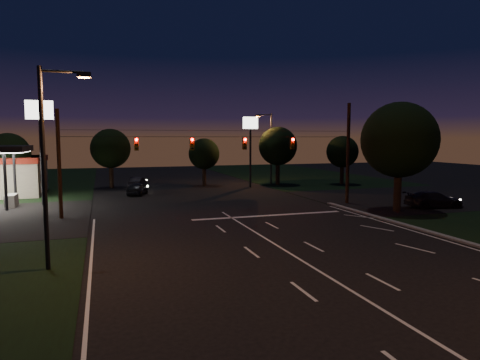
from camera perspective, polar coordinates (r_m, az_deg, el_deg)
name	(u,v)px	position (r m, az deg, el deg)	size (l,w,h in m)	color
ground	(300,259)	(21.42, 7.98, -10.44)	(140.00, 140.00, 0.00)	black
cross_street_right	(412,198)	(45.49, 21.95, -2.24)	(20.00, 16.00, 0.02)	black
edge_line_left	(85,345)	(13.82, -20.02, -20.02)	(0.14, 40.00, 0.01)	silver
center_line	(374,305)	(16.53, 17.47, -15.57)	(0.14, 40.00, 0.01)	silver
stop_bar	(269,215)	(32.86, 3.88, -4.73)	(12.00, 0.50, 0.01)	silver
utility_pole_right	(347,203)	(40.00, 14.04, -3.03)	(0.30, 0.30, 9.00)	black
utility_pole_left	(61,219)	(34.12, -22.72, -4.79)	(0.28, 0.28, 8.00)	black
signal_span	(219,143)	(34.66, -2.83, 4.95)	(24.00, 0.40, 1.56)	black
pole_sign_left_near	(40,125)	(40.79, -25.12, 6.60)	(2.20, 0.30, 9.10)	black
pole_sign_right	(250,135)	(51.40, 1.40, 6.00)	(1.80, 0.30, 8.40)	black
street_light_left	(50,153)	(20.60, -24.05, 3.28)	(2.20, 0.35, 9.00)	black
street_light_right_far	(269,143)	(54.42, 3.92, 4.91)	(2.20, 0.35, 9.00)	black
tree_right_near	(398,141)	(36.49, 20.34, 4.92)	(6.00, 6.00, 8.76)	black
tree_far_a	(9,154)	(49.43, -28.42, 3.04)	(4.20, 4.20, 6.42)	black
tree_far_b	(111,149)	(52.63, -16.86, 3.98)	(4.60, 4.60, 6.98)	black
tree_far_c	(204,154)	(53.02, -4.83, 3.44)	(3.80, 3.80, 5.86)	black
tree_far_d	(278,147)	(53.92, 5.04, 4.46)	(4.80, 4.80, 7.30)	black
tree_far_e	(342,152)	(55.81, 13.45, 3.63)	(4.00, 4.00, 6.18)	black
car_oncoming_a	(137,189)	(45.67, -13.54, -1.14)	(1.53, 3.81, 1.30)	black
car_oncoming_b	(138,182)	(52.39, -13.50, -0.30)	(1.35, 3.86, 1.27)	black
car_cross	(434,200)	(39.82, 24.42, -2.39)	(1.97, 4.84, 1.40)	black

